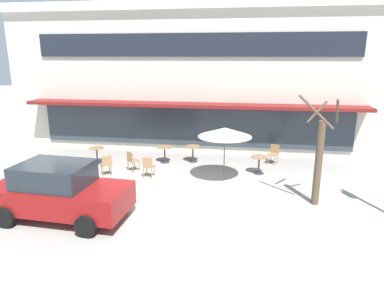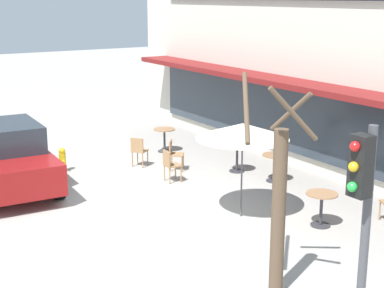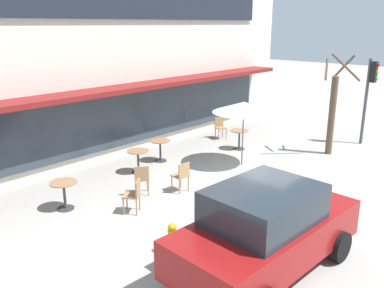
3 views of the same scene
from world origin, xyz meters
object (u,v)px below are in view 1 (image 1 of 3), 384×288
Objects in this scene: cafe_table_near_wall at (165,152)px; cafe_table_mid_patio at (97,153)px; cafe_table_by_tree at (193,151)px; cafe_chair_3 at (106,164)px; cafe_chair_0 at (274,153)px; cafe_chair_1 at (132,160)px; cafe_table_streetside at (259,162)px; fire_hydrant at (65,185)px; patio_umbrella_green_folded at (225,132)px; street_tree at (319,158)px; cafe_chair_2 at (148,166)px; parked_sedan at (59,191)px.

cafe_table_mid_patio is (-3.08, -0.65, 0.00)m from cafe_table_near_wall.
cafe_chair_3 is (-3.28, -2.47, 0.01)m from cafe_table_by_tree.
cafe_table_mid_patio is 8.23m from cafe_chair_0.
cafe_chair_1 is at bearing 38.96° from cafe_chair_3.
cafe_table_streetside reaches higher than fire_hydrant.
cafe_table_streetside is at bearing 38.77° from patio_umbrella_green_folded.
street_tree reaches higher than fire_hydrant.
cafe_table_by_tree is 0.85× the size of cafe_chair_2.
parked_sedan reaches higher than cafe_table_near_wall.
cafe_chair_3 is (-1.80, -0.03, 0.00)m from cafe_chair_2.
cafe_table_mid_patio is at bearing 102.44° from parked_sedan.
cafe_table_streetside and cafe_table_mid_patio have the same top height.
street_tree reaches higher than parked_sedan.
cafe_chair_0 reaches higher than fire_hydrant.
patio_umbrella_green_folded reaches higher than cafe_chair_3.
cafe_chair_0 and cafe_chair_3 have the same top height.
parked_sedan is (-6.95, -6.60, 0.35)m from cafe_chair_0.
cafe_table_near_wall is at bearing 11.95° from cafe_table_mid_patio.
cafe_table_streetside is 0.20× the size of street_tree.
street_tree is at bearing 15.70° from parked_sedan.
cafe_table_near_wall reaches higher than fire_hydrant.
cafe_table_near_wall is at bearing -173.14° from cafe_chair_0.
cafe_table_near_wall is 0.35× the size of patio_umbrella_green_folded.
cafe_table_mid_patio is at bearing 152.91° from cafe_chair_2.
street_tree is at bearing -27.89° from patio_umbrella_green_folded.
parked_sedan reaches higher than cafe_chair_0.
cafe_chair_3 is at bearing -54.05° from cafe_table_mid_patio.
cafe_table_near_wall is 2.93m from cafe_chair_3.
cafe_chair_3 is (-4.89, -0.11, -1.50)m from patio_umbrella_green_folded.
patio_umbrella_green_folded is 3.44m from cafe_chair_2.
cafe_table_near_wall is 3.86m from patio_umbrella_green_folded.
parked_sedan is at bearing -107.55° from cafe_table_near_wall.
cafe_table_by_tree is at bearing 13.74° from cafe_table_near_wall.
cafe_table_streetside is 1.00× the size of cafe_table_mid_patio.
cafe_table_streetside is 1.08× the size of fire_hydrant.
cafe_table_by_tree is at bearing 37.03° from cafe_chair_3.
patio_umbrella_green_folded is 3.65m from street_tree.
cafe_chair_2 is at bearing -95.05° from cafe_table_near_wall.
patio_umbrella_green_folded reaches higher than cafe_chair_0.
patio_umbrella_green_folded is (1.62, -2.36, 1.51)m from cafe_table_by_tree.
cafe_table_by_tree is at bearing 124.38° from patio_umbrella_green_folded.
cafe_chair_2 is at bearing -152.44° from cafe_chair_0.
parked_sedan is at bearing -140.74° from cafe_table_streetside.
cafe_table_mid_patio is 9.76m from street_tree.
cafe_chair_1 is at bearing 80.21° from parked_sedan.
cafe_table_streetside is 0.35× the size of patio_umbrella_green_folded.
cafe_table_streetside is 6.43m from cafe_chair_3.
cafe_table_near_wall is 3.14m from cafe_table_mid_patio.
cafe_chair_1 is 1.12m from cafe_chair_3.
parked_sedan reaches higher than cafe_table_mid_patio.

